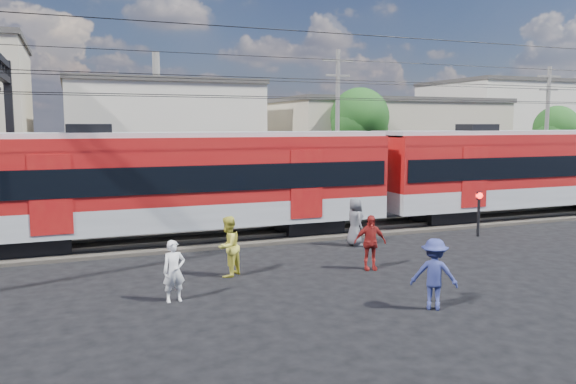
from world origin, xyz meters
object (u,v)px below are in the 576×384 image
object	(u,v)px
crossing_signal	(479,205)
pedestrian_c	(434,274)
commuter_train	(187,179)
pedestrian_a	(174,271)

from	to	relation	value
crossing_signal	pedestrian_c	bearing A→B (deg)	-135.84
commuter_train	pedestrian_c	size ratio (longest dim) A/B	29.00
pedestrian_a	crossing_signal	world-z (taller)	crossing_signal
commuter_train	pedestrian_a	xyz separation A→B (m)	(-1.73, -7.05, -1.62)
pedestrian_a	pedestrian_c	bearing A→B (deg)	-32.62
pedestrian_c	crossing_signal	xyz separation A→B (m)	(7.02, 6.82, 0.39)
pedestrian_c	crossing_signal	world-z (taller)	crossing_signal
pedestrian_a	pedestrian_c	distance (m)	6.44
pedestrian_c	pedestrian_a	bearing A→B (deg)	8.26
pedestrian_c	crossing_signal	bearing A→B (deg)	-101.11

